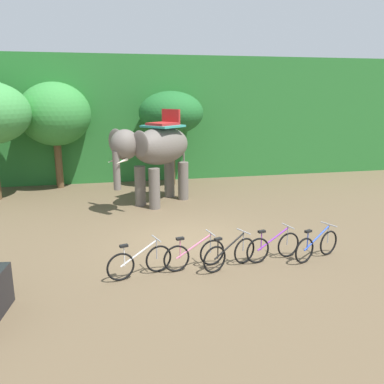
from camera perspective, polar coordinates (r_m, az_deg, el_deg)
name	(u,v)px	position (r m, az deg, el deg)	size (l,w,h in m)	color
ground_plane	(189,241)	(12.36, -0.46, -7.03)	(80.00, 80.00, 0.00)	brown
foliage_hedge	(146,116)	(23.47, -6.57, 10.64)	(36.00, 6.00, 6.24)	#28702D
tree_far_left	(55,114)	(19.82, -18.91, 10.38)	(3.26, 3.26, 4.92)	brown
tree_center	(171,113)	(19.50, -2.99, 11.09)	(3.08, 3.08, 4.51)	brown
elephant	(156,150)	(16.06, -5.13, 5.92)	(3.82, 3.52, 3.78)	#665E56
bike_white	(140,262)	(10.08, -7.41, -9.78)	(1.65, 0.66, 0.92)	black
bike_pink	(194,254)	(10.42, 0.35, -8.85)	(1.69, 0.54, 0.92)	black
bike_black	(230,254)	(10.50, 5.39, -8.75)	(1.60, 0.77, 0.92)	black
bike_purple	(273,247)	(11.14, 11.47, -7.61)	(1.68, 0.56, 0.92)	black
bike_blue	(317,246)	(11.50, 17.30, -7.28)	(1.60, 0.76, 0.92)	black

